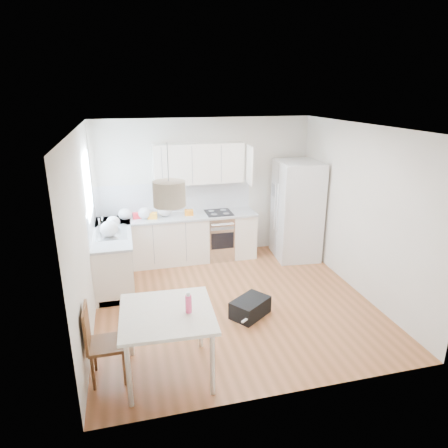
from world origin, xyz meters
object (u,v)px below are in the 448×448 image
object	(u,v)px
refrigerator	(297,210)
gym_bag	(250,307)
dining_chair	(107,342)
dining_table	(167,319)

from	to	relation	value
refrigerator	gym_bag	bearing A→B (deg)	-123.65
dining_chair	dining_table	bearing A→B (deg)	-8.09
dining_table	gym_bag	size ratio (longest dim) A/B	1.90
refrigerator	dining_table	size ratio (longest dim) A/B	1.76
dining_chair	gym_bag	xyz separation A→B (m)	(1.99, 0.89, -0.34)
dining_table	gym_bag	distance (m)	1.74
dining_chair	gym_bag	distance (m)	2.20
refrigerator	dining_table	xyz separation A→B (m)	(-2.88, -2.94, -0.23)
dining_table	gym_bag	world-z (taller)	dining_table
refrigerator	dining_table	bearing A→B (deg)	-129.27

